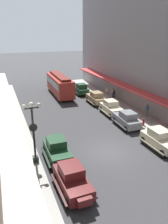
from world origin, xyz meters
TOP-DOWN VIEW (x-y plane):
  - ground_plane at (0.00, 0.00)m, footprint 200.00×200.00m
  - sidewalk_left at (-7.50, 0.00)m, footprint 3.00×60.00m
  - parked_car_0 at (4.57, 19.19)m, footprint 2.27×4.31m
  - parked_car_1 at (-4.64, -3.79)m, footprint 2.23×4.29m
  - parked_car_2 at (4.75, -1.12)m, footprint 2.18×4.28m
  - parked_car_3 at (4.53, 4.33)m, footprint 2.26×4.30m
  - parked_car_5 at (4.76, 13.39)m, footprint 2.17×4.27m
  - parked_car_6 at (4.78, 8.55)m, footprint 2.24×4.30m
  - parked_car_7 at (-4.58, 0.48)m, footprint 2.17×4.27m
  - streetcar at (1.05, 19.92)m, footprint 2.78×9.67m
  - lamp_post_with_clock at (-6.40, 0.48)m, footprint 1.42×0.44m
  - fire_hydrant at (6.35, 3.64)m, footprint 0.24×0.24m
  - pedestrian_0 at (8.39, 5.84)m, footprint 0.36×0.24m
  - pedestrian_1 at (7.16, 14.62)m, footprint 0.36×0.24m
  - pedestrian_2 at (8.33, 14.76)m, footprint 0.36×0.24m
  - pedestrian_4 at (8.02, 13.84)m, footprint 0.36×0.24m

SIDE VIEW (x-z plane):
  - ground_plane at x=0.00m, z-range 0.00..0.00m
  - sidewalk_left at x=-7.50m, z-range 0.00..0.15m
  - fire_hydrant at x=6.35m, z-range 0.15..0.97m
  - parked_car_0 at x=4.57m, z-range 0.02..1.86m
  - parked_car_1 at x=-4.64m, z-range 0.02..1.86m
  - parked_car_2 at x=4.75m, z-range 0.02..1.86m
  - parked_car_3 at x=4.53m, z-range 0.02..1.86m
  - parked_car_5 at x=4.76m, z-range 0.02..1.86m
  - parked_car_6 at x=4.78m, z-range 0.02..1.86m
  - parked_car_7 at x=-4.58m, z-range 0.02..1.86m
  - pedestrian_0 at x=8.39m, z-range 0.17..1.81m
  - pedestrian_1 at x=7.16m, z-range 0.17..1.81m
  - pedestrian_2 at x=8.33m, z-range 0.17..1.81m
  - pedestrian_4 at x=8.02m, z-range 0.17..1.81m
  - streetcar at x=1.05m, z-range 0.17..3.63m
  - lamp_post_with_clock at x=-6.40m, z-range 0.41..5.57m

